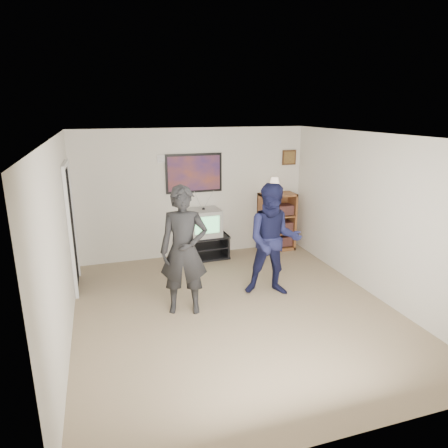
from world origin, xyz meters
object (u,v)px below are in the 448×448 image
bookshelf (277,222)px  person_tall (184,251)px  media_stand (204,247)px  crt_television (204,222)px  person_short (273,240)px

bookshelf → person_tall: 3.14m
bookshelf → person_tall: (-2.37, -2.03, 0.33)m
media_stand → crt_television: bearing=-1.7°
media_stand → person_short: (0.64, -1.84, 0.65)m
person_short → crt_television: bearing=128.0°
bookshelf → person_short: (-0.94, -1.89, 0.29)m
crt_television → person_short: (0.63, -1.84, 0.16)m
crt_television → person_short: person_short is taller
crt_television → person_tall: size_ratio=0.33×
crt_television → person_short: 1.95m
crt_television → person_tall: (-0.81, -1.98, 0.20)m
person_tall → person_short: bearing=21.5°
crt_television → media_stand: bearing=177.7°
media_stand → person_tall: person_tall is taller
person_tall → crt_television: bearing=83.7°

